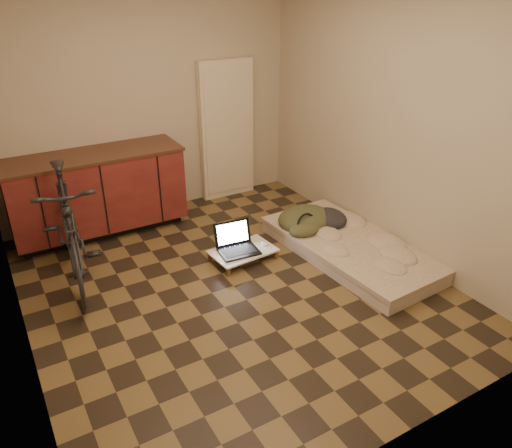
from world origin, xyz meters
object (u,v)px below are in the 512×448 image
bicycle (68,222)px  laptop (237,245)px  lap_desk (243,251)px  futon (350,248)px

bicycle → laptop: bearing=-11.0°
lap_desk → laptop: laptop is taller
futon → laptop: laptop is taller
lap_desk → laptop: size_ratio=1.61×
bicycle → futon: (2.50, -0.99, -0.50)m
futon → laptop: size_ratio=4.77×
bicycle → lap_desk: bearing=-11.7°
bicycle → laptop: bicycle is taller
laptop → lap_desk: bearing=-31.5°
futon → lap_desk: size_ratio=2.96×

